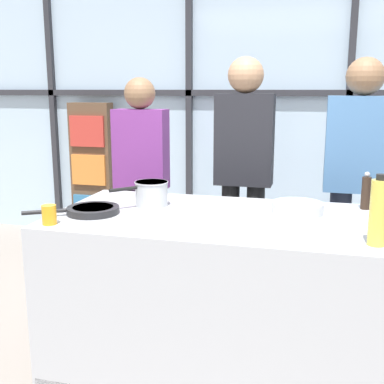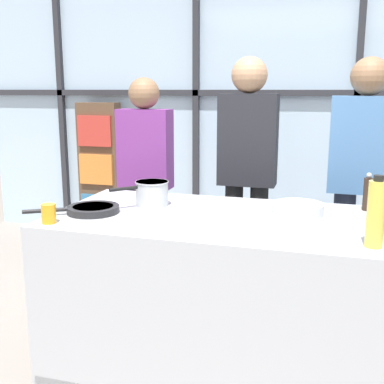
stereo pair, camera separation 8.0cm
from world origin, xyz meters
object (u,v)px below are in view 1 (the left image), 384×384
(spectator_center_left, at_px, (244,164))
(mixing_bowl, at_px, (298,207))
(frying_pan, at_px, (92,210))
(spectator_center_right, at_px, (358,173))
(juice_glass_near, at_px, (49,215))
(pepper_grinder, at_px, (366,192))
(spectator_far_left, at_px, (141,172))
(white_plate, at_px, (281,222))
(oil_bottle, at_px, (378,212))
(saucepan, at_px, (151,193))

(spectator_center_left, relative_size, mixing_bowl, 6.43)
(frying_pan, bearing_deg, spectator_center_right, 37.00)
(frying_pan, distance_m, juice_glass_near, 0.27)
(pepper_grinder, xyz_separation_m, juice_glass_near, (-1.56, -0.73, -0.05))
(mixing_bowl, xyz_separation_m, juice_glass_near, (-1.19, -0.54, 0.02))
(spectator_center_left, relative_size, frying_pan, 3.88)
(spectator_far_left, relative_size, white_plate, 7.20)
(spectator_center_left, height_order, pepper_grinder, spectator_center_left)
(white_plate, xyz_separation_m, oil_bottle, (0.42, -0.25, 0.14))
(pepper_grinder, bearing_deg, oil_bottle, -90.86)
(saucepan, relative_size, juice_glass_near, 3.00)
(white_plate, relative_size, oil_bottle, 0.74)
(spectator_center_left, bearing_deg, spectator_center_right, 180.00)
(spectator_center_left, bearing_deg, mixing_bowl, 117.67)
(frying_pan, bearing_deg, mixing_bowl, 15.26)
(spectator_center_right, bearing_deg, mixing_bowl, 65.26)
(pepper_grinder, bearing_deg, saucepan, -169.04)
(pepper_grinder, bearing_deg, spectator_center_left, 142.08)
(saucepan, xyz_separation_m, pepper_grinder, (1.19, 0.23, 0.02))
(saucepan, relative_size, pepper_grinder, 1.38)
(saucepan, xyz_separation_m, mixing_bowl, (0.83, 0.04, -0.04))
(saucepan, height_order, oil_bottle, oil_bottle)
(frying_pan, bearing_deg, saucepan, 44.68)
(spectator_center_right, height_order, pepper_grinder, spectator_center_right)
(spectator_far_left, relative_size, saucepan, 5.65)
(spectator_center_right, xyz_separation_m, juice_glass_near, (-1.56, -1.34, -0.05))
(oil_bottle, xyz_separation_m, pepper_grinder, (0.01, 0.67, -0.05))
(spectator_far_left, distance_m, white_plate, 1.53)
(spectator_center_left, height_order, spectator_center_right, spectator_center_left)
(spectator_far_left, xyz_separation_m, oil_bottle, (1.56, -1.28, 0.10))
(spectator_center_right, bearing_deg, white_plate, 66.94)
(spectator_center_right, bearing_deg, spectator_far_left, 0.00)
(spectator_far_left, xyz_separation_m, juice_glass_near, (0.01, -1.34, 0.00))
(oil_bottle, relative_size, pepper_grinder, 1.46)
(spectator_center_right, bearing_deg, juice_glass_near, 40.70)
(saucepan, bearing_deg, mixing_bowl, 3.01)
(white_plate, xyz_separation_m, pepper_grinder, (0.43, 0.42, 0.09))
(saucepan, bearing_deg, oil_bottle, -20.21)
(juice_glass_near, bearing_deg, spectator_center_right, 40.70)
(white_plate, xyz_separation_m, mixing_bowl, (0.07, 0.23, 0.03))
(frying_pan, height_order, saucepan, saucepan)
(frying_pan, bearing_deg, spectator_far_left, 96.32)
(pepper_grinder, distance_m, juice_glass_near, 1.72)
(oil_bottle, bearing_deg, saucepan, 159.79)
(spectator_far_left, bearing_deg, juice_glass_near, 90.54)
(oil_bottle, bearing_deg, white_plate, 149.51)
(mixing_bowl, height_order, juice_glass_near, juice_glass_near)
(spectator_far_left, xyz_separation_m, pepper_grinder, (1.57, -0.61, 0.05))
(saucepan, distance_m, mixing_bowl, 0.83)
(spectator_center_left, relative_size, spectator_center_right, 1.01)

